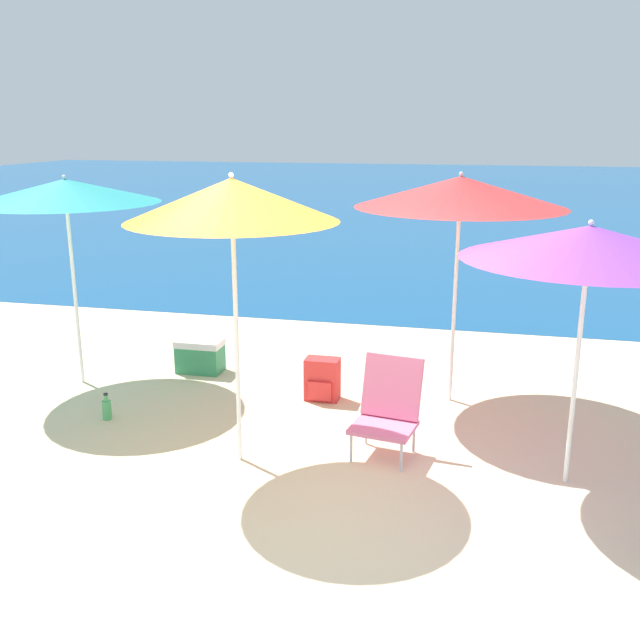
% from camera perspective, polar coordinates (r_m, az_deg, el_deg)
% --- Properties ---
extents(ground_plane, '(60.00, 60.00, 0.00)m').
position_cam_1_polar(ground_plane, '(5.28, -1.26, -14.91)').
color(ground_plane, beige).
extents(sea_water, '(60.00, 40.00, 0.01)m').
position_cam_1_polar(sea_water, '(29.45, 10.98, 9.99)').
color(sea_water, navy).
rests_on(sea_water, ground).
extents(beach_umbrella_teal, '(1.87, 1.87, 2.18)m').
position_cam_1_polar(beach_umbrella_teal, '(7.63, -19.71, 9.67)').
color(beach_umbrella_teal, white).
rests_on(beach_umbrella_teal, ground).
extents(beach_umbrella_purple, '(1.81, 1.81, 2.02)m').
position_cam_1_polar(beach_umbrella_purple, '(5.38, 20.73, 5.78)').
color(beach_umbrella_purple, white).
rests_on(beach_umbrella_purple, ground).
extents(beach_umbrella_red, '(1.97, 1.97, 2.24)m').
position_cam_1_polar(beach_umbrella_red, '(6.81, 11.16, 10.01)').
color(beach_umbrella_red, white).
rests_on(beach_umbrella_red, ground).
extents(beach_umbrella_orange, '(1.62, 1.62, 2.32)m').
position_cam_1_polar(beach_umbrella_orange, '(5.42, -7.06, 9.48)').
color(beach_umbrella_orange, white).
rests_on(beach_umbrella_orange, ground).
extents(beach_chair_pink, '(0.58, 0.60, 0.80)m').
position_cam_1_polar(beach_chair_pink, '(5.97, 5.46, -6.88)').
color(beach_chair_pink, silver).
rests_on(beach_chair_pink, ground).
extents(backpack_red, '(0.34, 0.23, 0.43)m').
position_cam_1_polar(backpack_red, '(7.11, 0.18, -4.78)').
color(backpack_red, red).
rests_on(backpack_red, ground).
extents(water_bottle, '(0.08, 0.08, 0.26)m').
position_cam_1_polar(water_bottle, '(6.97, -16.69, -6.84)').
color(water_bottle, '#4CB266').
rests_on(water_bottle, ground).
extents(cooler_box, '(0.50, 0.30, 0.37)m').
position_cam_1_polar(cooler_box, '(8.01, -9.57, -2.82)').
color(cooler_box, '#338C59').
rests_on(cooler_box, ground).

